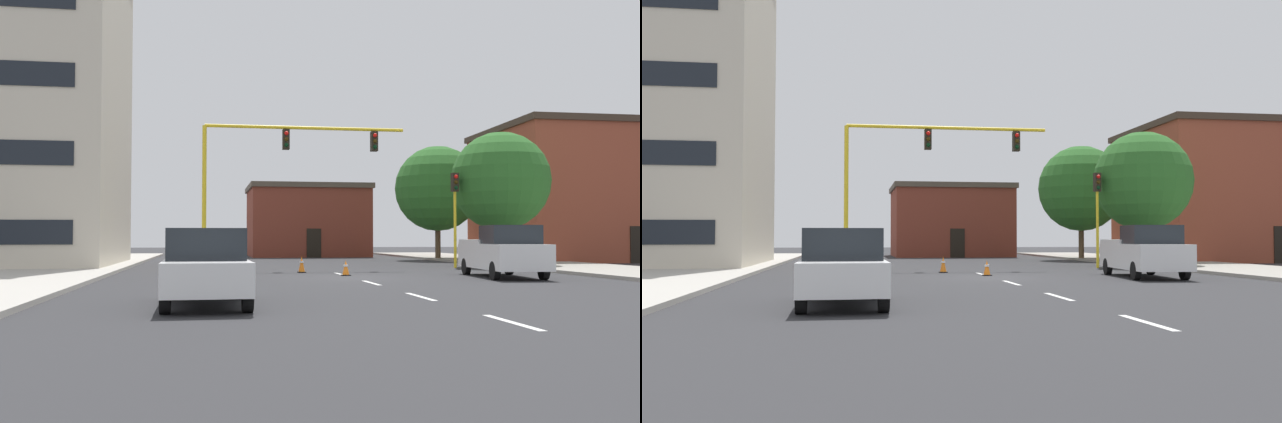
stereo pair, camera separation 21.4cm
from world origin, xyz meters
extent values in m
plane|color=#2D2D30|center=(0.00, 0.00, 0.00)|extent=(160.00, 160.00, 0.00)
cube|color=#B2ADA3|center=(-12.31, 8.00, 0.07)|extent=(6.00, 56.00, 0.14)
cube|color=#9E998E|center=(12.31, 8.00, 0.07)|extent=(6.00, 56.00, 0.14)
cube|color=silver|center=(0.00, -14.00, 0.00)|extent=(0.16, 2.40, 0.01)
cube|color=silver|center=(0.00, -8.50, 0.00)|extent=(0.16, 2.40, 0.01)
cube|color=silver|center=(0.00, -3.00, 0.00)|extent=(0.16, 2.40, 0.01)
cube|color=silver|center=(0.00, 2.50, 0.00)|extent=(0.16, 2.40, 0.01)
cube|color=brown|center=(2.40, 30.24, 2.67)|extent=(9.18, 8.80, 5.33)
cube|color=#4C4238|center=(2.40, 30.24, 5.53)|extent=(9.48, 9.10, 0.40)
cube|color=black|center=(2.40, 25.82, 1.10)|extent=(1.10, 0.06, 2.20)
cube|color=brown|center=(19.78, 17.16, 4.22)|extent=(12.93, 10.82, 8.45)
cube|color=#3D2D23|center=(19.78, 17.16, 8.65)|extent=(13.23, 11.12, 0.40)
cube|color=yellow|center=(-5.66, 6.64, 0.28)|extent=(1.80, 1.20, 0.55)
cylinder|color=yellow|center=(-5.66, 6.64, 3.65)|extent=(0.20, 0.20, 6.20)
cylinder|color=yellow|center=(-0.89, 6.64, 6.75)|extent=(9.53, 0.16, 0.16)
cube|color=black|center=(-1.85, 6.64, 6.18)|extent=(0.32, 0.36, 0.95)
sphere|color=red|center=(-1.85, 6.45, 6.45)|extent=(0.20, 0.20, 0.20)
sphere|color=#38280A|center=(-1.85, 6.45, 6.17)|extent=(0.20, 0.20, 0.20)
sphere|color=black|center=(-1.85, 6.45, 5.89)|extent=(0.20, 0.20, 0.20)
cube|color=black|center=(2.44, 6.64, 6.18)|extent=(0.32, 0.36, 0.95)
sphere|color=red|center=(2.44, 6.45, 6.45)|extent=(0.20, 0.20, 0.20)
sphere|color=#38280A|center=(2.44, 6.45, 6.17)|extent=(0.20, 0.20, 0.20)
sphere|color=black|center=(2.44, 6.45, 5.89)|extent=(0.20, 0.20, 0.20)
cylinder|color=yellow|center=(6.87, 7.61, 2.40)|extent=(0.14, 0.14, 4.80)
cube|color=black|center=(6.87, 7.61, 4.33)|extent=(0.32, 0.36, 0.95)
sphere|color=red|center=(6.87, 7.42, 4.60)|extent=(0.20, 0.20, 0.20)
sphere|color=#38280A|center=(6.87, 7.42, 4.32)|extent=(0.20, 0.20, 0.20)
sphere|color=black|center=(6.87, 7.42, 4.04)|extent=(0.20, 0.20, 0.20)
cylinder|color=brown|center=(9.66, 8.42, 1.28)|extent=(0.36, 0.36, 2.57)
sphere|color=#286023|center=(9.66, 8.42, 4.50)|extent=(5.15, 5.15, 5.15)
cylinder|color=brown|center=(9.79, 18.90, 1.34)|extent=(0.36, 0.36, 2.68)
sphere|color=#286023|center=(9.79, 18.90, 4.83)|extent=(5.74, 5.74, 5.74)
cube|color=white|center=(5.77, -0.55, 0.81)|extent=(2.47, 5.56, 0.95)
cube|color=#1E2328|center=(5.69, -1.45, 1.64)|extent=(1.99, 1.96, 0.70)
cube|color=white|center=(5.88, 0.63, 1.37)|extent=(2.24, 2.98, 0.16)
cylinder|color=black|center=(6.50, -2.46, 0.34)|extent=(0.28, 0.70, 0.68)
cylinder|color=black|center=(4.71, -2.30, 0.34)|extent=(0.28, 0.70, 0.68)
cylinder|color=black|center=(6.83, 1.20, 0.34)|extent=(0.28, 0.70, 0.68)
cylinder|color=black|center=(5.04, 1.36, 0.34)|extent=(0.28, 0.70, 0.68)
cube|color=white|center=(-5.50, -10.08, 0.69)|extent=(1.94, 4.54, 0.70)
cube|color=#1E2328|center=(-5.50, -9.98, 1.39)|extent=(1.75, 2.33, 0.70)
cylinder|color=black|center=(-6.35, -8.57, 0.34)|extent=(0.23, 0.68, 0.68)
cylinder|color=black|center=(-4.70, -8.54, 0.34)|extent=(0.23, 0.68, 0.68)
cylinder|color=black|center=(-6.29, -11.63, 0.34)|extent=(0.23, 0.68, 0.68)
cylinder|color=black|center=(-4.64, -11.60, 0.34)|extent=(0.23, 0.68, 0.68)
cube|color=black|center=(0.01, 1.46, 0.02)|extent=(0.36, 0.36, 0.04)
cone|color=orange|center=(0.01, 1.46, 0.34)|extent=(0.28, 0.28, 0.59)
cylinder|color=white|center=(0.01, 1.46, 0.41)|extent=(0.19, 0.19, 0.08)
cube|color=black|center=(-1.43, 4.12, 0.02)|extent=(0.36, 0.36, 0.04)
cone|color=orange|center=(-1.43, 4.12, 0.39)|extent=(0.28, 0.28, 0.69)
cylinder|color=white|center=(-1.43, 4.12, 0.47)|extent=(0.19, 0.19, 0.08)
camera|label=1|loc=(-5.43, -25.91, 1.54)|focal=38.96mm
camera|label=2|loc=(-5.22, -25.94, 1.54)|focal=38.96mm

